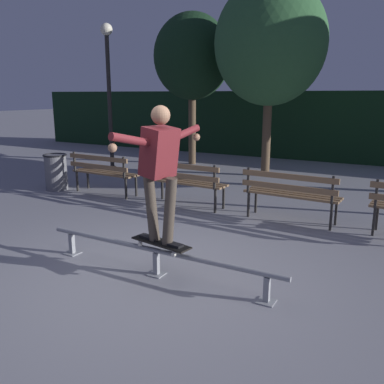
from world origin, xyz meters
The scene contains 12 objects.
ground_plane centered at (0.00, 0.00, 0.00)m, with size 90.00×90.00×0.00m, color gray.
hedge_backdrop centered at (0.00, 10.15, 1.10)m, with size 24.00×1.20×2.20m, color black.
grind_rail centered at (0.00, -0.01, 0.25)m, with size 3.21×0.18×0.34m.
skateboard centered at (0.07, -0.01, 0.41)m, with size 0.80×0.33×0.09m.
skateboarder centered at (0.07, -0.01, 1.34)m, with size 0.63×1.39×1.56m.
park_bench_leftmost centered at (-3.27, 2.80, 0.54)m, with size 1.62×0.49×0.88m.
park_bench_left_center centered at (-1.25, 2.80, 0.54)m, with size 1.62×0.49×0.88m.
park_bench_right_center centered at (0.77, 2.80, 0.54)m, with size 1.62×0.49×0.88m.
tree_far_left centered at (-3.56, 7.20, 3.14)m, with size 2.24×2.24×4.39m.
tree_behind_benches centered at (-0.96, 6.50, 3.31)m, with size 2.76×2.76×4.83m.
lamp_post_left centered at (-4.96, 5.12, 2.48)m, with size 0.32×0.32×3.90m.
trash_can centered at (-4.49, 2.64, 0.41)m, with size 0.52×0.52×0.80m.
Camera 1 is at (2.60, -3.78, 2.09)m, focal length 38.64 mm.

